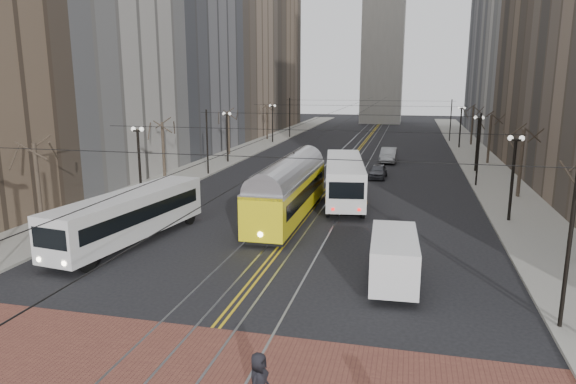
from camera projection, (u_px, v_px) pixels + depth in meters
The scene contains 19 objects.
ground at pixel (224, 317), 20.75m from camera, with size 260.00×260.00×0.00m, color black.
sidewalk_left at pixel (237, 154), 66.92m from camera, with size 5.00×140.00×0.15m, color gray.
sidewalk_right at pixel (480, 162), 60.08m from camera, with size 5.00×140.00×0.15m, color gray.
crosswalk_band at pixel (182, 370), 16.95m from camera, with size 25.00×6.00×0.01m, color brown.
streetcar_rails at pixel (352, 158), 63.52m from camera, with size 4.80×130.00×0.02m, color gray.
centre_lines at pixel (352, 158), 63.52m from camera, with size 0.42×130.00×0.01m, color gold.
building_left_mid at pixel (160, 21), 66.68m from camera, with size 16.00×20.00×34.00m, color slate.
building_left_far at pixel (252, 27), 104.06m from camera, with size 16.00×20.00×40.00m, color brown.
building_right_far at pixel (522, 21), 92.43m from camera, with size 16.00×20.00×40.00m, color slate.
lamp_posts at pixel (333, 153), 47.48m from camera, with size 27.60×57.20×5.60m.
street_trees at pixel (342, 145), 53.66m from camera, with size 31.68×53.28×5.60m.
trolley_wires at pixel (342, 136), 53.06m from camera, with size 25.96×120.00×6.60m.
transit_bus at pixel (130, 218), 30.00m from camera, with size 2.47×11.88×2.97m, color silver.
streetcar at pixel (289, 195), 35.40m from camera, with size 2.61×14.03×3.31m, color yellow.
rear_bus at pixel (344, 181), 40.49m from camera, with size 2.74×12.60×3.29m, color white.
cargo_van at pixel (394, 261), 23.77m from camera, with size 2.08×5.41×2.39m, color white.
sedan_grey at pixel (378, 171), 50.47m from camera, with size 1.61×4.01×1.37m, color #45474E.
sedan_silver at pixel (389, 155), 60.26m from camera, with size 1.80×5.16×1.70m, color #969A9D.
pedestrian_a at pixel (259, 382), 14.73m from camera, with size 0.87×0.56×1.77m, color black.
Camera 1 is at (6.99, -18.07, 9.36)m, focal length 32.00 mm.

